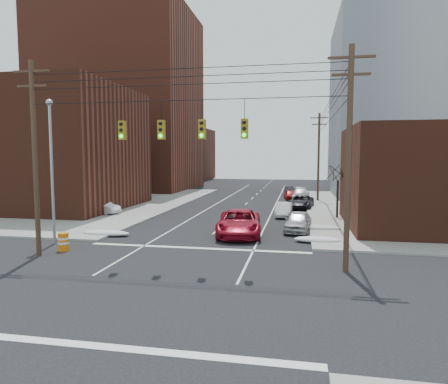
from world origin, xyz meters
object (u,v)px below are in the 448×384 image
at_px(parked_car_b, 284,210).
at_px(lot_car_d, 104,194).
at_px(parked_car_a, 298,221).
at_px(lot_car_c, 65,201).
at_px(parked_car_d, 301,194).
at_px(parked_car_f, 289,191).
at_px(lot_car_a, 102,207).
at_px(parked_car_c, 301,202).
at_px(red_pickup, 239,223).
at_px(lot_car_b, 128,194).
at_px(parked_car_e, 290,195).
at_px(construction_barrel, 63,242).

bearing_deg(parked_car_b, lot_car_d, 160.65).
bearing_deg(parked_car_a, lot_car_c, 165.96).
bearing_deg(parked_car_d, lot_car_c, -154.99).
bearing_deg(parked_car_f, lot_car_a, -128.35).
relative_size(parked_car_b, parked_car_d, 0.74).
bearing_deg(parked_car_c, lot_car_d, -177.72).
bearing_deg(lot_car_c, red_pickup, -138.19).
bearing_deg(lot_car_b, lot_car_d, 116.50).
height_order(parked_car_c, parked_car_e, parked_car_c).
xyz_separation_m(parked_car_d, parked_car_e, (-1.32, 0.72, -0.16)).
bearing_deg(lot_car_b, lot_car_a, -148.16).
bearing_deg(parked_car_b, parked_car_c, 77.71).
bearing_deg(lot_car_b, parked_car_c, -77.20).
bearing_deg(lot_car_b, red_pickup, -117.59).
height_order(parked_car_a, parked_car_c, parked_car_a).
height_order(parked_car_f, lot_car_b, lot_car_b).
height_order(red_pickup, lot_car_c, red_pickup).
relative_size(lot_car_a, lot_car_d, 0.84).
relative_size(red_pickup, parked_car_f, 1.61).
bearing_deg(red_pickup, parked_car_d, 73.06).
distance_m(red_pickup, parked_car_d, 24.14).
xyz_separation_m(red_pickup, parked_car_a, (4.20, 2.24, -0.15)).
bearing_deg(lot_car_a, lot_car_c, 77.09).
bearing_deg(lot_car_d, parked_car_b, -98.68).
height_order(parked_car_d, lot_car_b, lot_car_b).
distance_m(lot_car_d, construction_barrel, 26.99).
distance_m(red_pickup, parked_car_b, 9.86).
xyz_separation_m(parked_car_b, lot_car_d, (-22.90, 8.83, 0.26)).
xyz_separation_m(lot_car_a, lot_car_b, (-2.31, 11.19, 0.15)).
height_order(parked_car_b, parked_car_c, parked_car_c).
relative_size(red_pickup, parked_car_a, 1.46).
relative_size(parked_car_e, parked_car_f, 0.90).
xyz_separation_m(parked_car_b, parked_car_c, (1.60, 6.41, 0.05)).
bearing_deg(construction_barrel, parked_car_d, 64.98).
relative_size(parked_car_b, lot_car_a, 1.05).
xyz_separation_m(parked_car_d, parked_car_f, (-1.60, 5.98, -0.12)).
height_order(lot_car_b, construction_barrel, lot_car_b).
relative_size(parked_car_f, lot_car_a, 1.07).
relative_size(parked_car_c, construction_barrel, 4.68).
height_order(parked_car_a, parked_car_d, parked_car_d).
relative_size(parked_car_e, lot_car_a, 0.97).
distance_m(parked_car_b, construction_barrel, 20.45).
bearing_deg(parked_car_f, red_pickup, -95.78).
xyz_separation_m(parked_car_b, lot_car_c, (-23.99, 2.01, 0.11)).
distance_m(lot_car_a, lot_car_d, 12.14).
bearing_deg(parked_car_e, red_pickup, -104.44).
distance_m(parked_car_c, construction_barrel, 26.63).
relative_size(parked_car_b, construction_barrel, 3.66).
distance_m(parked_car_a, lot_car_c, 26.96).
relative_size(parked_car_c, lot_car_a, 1.35).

